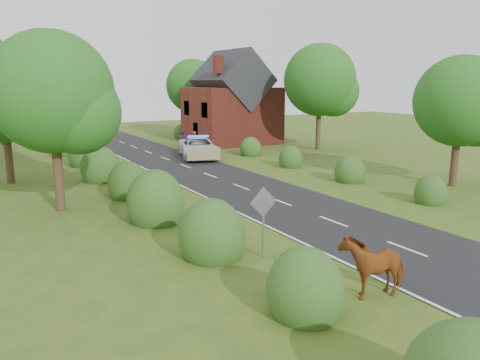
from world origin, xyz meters
TOP-DOWN VIEW (x-y plane):
  - ground at (0.00, 0.00)m, footprint 120.00×120.00m
  - road at (0.00, 15.00)m, footprint 6.00×70.00m
  - road_markings at (-1.60, 12.93)m, footprint 4.96×70.00m
  - hedgerow_left at (-6.51, 11.69)m, footprint 2.75×50.41m
  - hedgerow_right at (6.60, 11.21)m, footprint 2.10×45.78m
  - tree_left_a at (-9.75, 11.86)m, footprint 5.74×5.60m
  - tree_left_b at (-11.25, 19.86)m, footprint 5.74×5.60m
  - tree_left_d at (-10.23, 39.85)m, footprint 6.15×6.00m
  - tree_right_a at (11.23, 5.87)m, footprint 5.33×5.20m
  - tree_right_b at (14.29, 21.84)m, footprint 6.56×6.40m
  - tree_right_c at (9.27, 37.85)m, footprint 6.15×6.00m
  - road_sign at (-5.00, 2.00)m, footprint 1.06×0.08m
  - house at (9.49, 30.00)m, footprint 8.00×7.40m
  - cow at (-3.79, -1.94)m, footprint 2.27×1.46m
  - police_van at (2.50, 23.05)m, footprint 4.47×6.59m
  - pedestrian_red at (3.84, 26.79)m, footprint 0.76×0.72m
  - pedestrian_purple at (3.85, 29.40)m, footprint 0.97×0.93m

SIDE VIEW (x-z plane):
  - ground at x=0.00m, z-range 0.00..0.00m
  - road at x=0.00m, z-range 0.00..0.02m
  - road_markings at x=-1.60m, z-range 0.02..0.03m
  - hedgerow_right at x=6.60m, z-range -0.50..1.60m
  - cow at x=-3.79m, z-range 0.00..1.49m
  - hedgerow_left at x=-6.51m, z-range -0.75..2.25m
  - pedestrian_purple at x=3.85m, z-range 0.00..1.58m
  - police_van at x=2.50m, z-range -0.07..1.75m
  - pedestrian_red at x=3.84m, z-range 0.00..1.75m
  - road_sign at x=-5.00m, z-range 0.39..2.92m
  - house at x=9.49m, z-range -0.80..8.37m
  - tree_right_a at x=11.23m, z-range 0.96..8.52m
  - tree_left_b at x=-11.25m, z-range 1.01..9.08m
  - tree_left_a at x=-9.75m, z-range 1.15..9.53m
  - tree_right_c at x=9.27m, z-range 1.05..9.63m
  - tree_left_d at x=-10.23m, z-range 1.19..10.08m
  - tree_right_b at x=14.29m, z-range 1.24..10.64m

